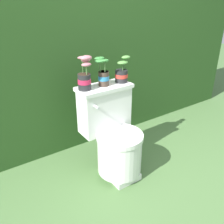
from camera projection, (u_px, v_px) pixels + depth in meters
ground_plane at (128, 172)px, 2.18m from camera, size 12.00×12.00×0.00m
hedge_backdrop at (74, 62)px, 2.53m from camera, size 4.04×0.62×1.55m
toilet at (114, 136)px, 2.06m from camera, size 0.45×0.52×0.74m
potted_plant_left at (85, 76)px, 1.87m from camera, size 0.12×0.11×0.26m
potted_plant_midleft at (103, 74)px, 1.95m from camera, size 0.12×0.10×0.23m
potted_plant_middle at (122, 73)px, 2.04m from camera, size 0.13×0.11×0.21m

